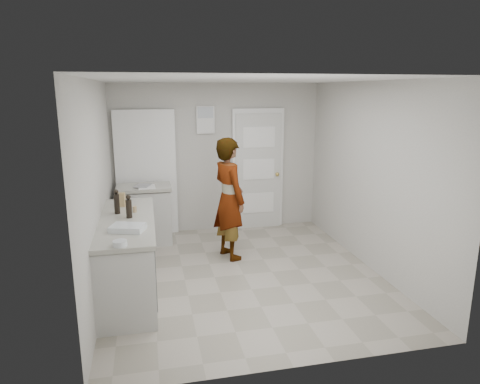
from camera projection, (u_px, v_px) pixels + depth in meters
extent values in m
plane|color=gray|center=(244.00, 274.00, 5.66)|extent=(4.00, 4.00, 0.00)
plane|color=#B2AEA8|center=(218.00, 158.00, 7.27)|extent=(3.50, 0.00, 3.50)
plane|color=#B2AEA8|center=(299.00, 233.00, 3.47)|extent=(3.50, 0.00, 3.50)
plane|color=#B2AEA8|center=(98.00, 189.00, 5.01)|extent=(0.00, 4.00, 4.00)
plane|color=#B2AEA8|center=(371.00, 176.00, 5.74)|extent=(0.00, 4.00, 4.00)
plane|color=silver|center=(244.00, 80.00, 5.08)|extent=(4.00, 4.00, 0.00)
cube|color=silver|center=(258.00, 172.00, 7.41)|extent=(0.80, 0.05, 2.00)
cube|color=white|center=(258.00, 170.00, 7.43)|extent=(0.90, 0.04, 2.10)
sphere|color=gold|center=(277.00, 174.00, 7.44)|extent=(0.07, 0.07, 0.07)
cube|color=white|center=(206.00, 120.00, 7.05)|extent=(0.30, 0.02, 0.45)
cube|color=black|center=(146.00, 175.00, 7.05)|extent=(0.90, 0.05, 2.04)
cube|color=white|center=(146.00, 174.00, 7.02)|extent=(0.98, 0.02, 2.10)
cube|color=silver|center=(128.00, 259.00, 5.07)|extent=(0.60, 1.90, 0.86)
cube|color=black|center=(130.00, 289.00, 5.16)|extent=(0.56, 1.86, 0.08)
cube|color=#A8A79A|center=(126.00, 221.00, 4.96)|extent=(0.64, 1.96, 0.05)
cube|color=silver|center=(145.00, 216.00, 6.78)|extent=(0.80, 0.55, 0.86)
cube|color=black|center=(146.00, 240.00, 6.87)|extent=(0.75, 0.54, 0.08)
cube|color=#A8A79A|center=(144.00, 187.00, 6.67)|extent=(0.84, 0.61, 0.05)
imported|color=silver|center=(229.00, 199.00, 6.08)|extent=(0.61, 0.74, 1.75)
cube|color=#A58552|center=(121.00, 200.00, 5.46)|extent=(0.12, 0.08, 0.18)
cylinder|color=tan|center=(135.00, 209.00, 5.22)|extent=(0.05, 0.05, 0.08)
cylinder|color=black|center=(129.00, 209.00, 4.98)|extent=(0.07, 0.07, 0.22)
sphere|color=black|center=(128.00, 197.00, 4.94)|extent=(0.06, 0.06, 0.06)
cylinder|color=black|center=(117.00, 204.00, 5.14)|extent=(0.07, 0.07, 0.24)
sphere|color=black|center=(116.00, 192.00, 5.11)|extent=(0.06, 0.06, 0.06)
cube|color=silver|center=(128.00, 228.00, 4.54)|extent=(0.40, 0.34, 0.06)
cube|color=white|center=(128.00, 229.00, 4.54)|extent=(0.35, 0.29, 0.05)
cylinder|color=silver|center=(120.00, 243.00, 4.09)|extent=(0.14, 0.14, 0.05)
sphere|color=white|center=(118.00, 244.00, 4.08)|extent=(0.05, 0.05, 0.05)
sphere|color=white|center=(122.00, 243.00, 4.11)|extent=(0.05, 0.05, 0.05)
cube|color=white|center=(147.00, 187.00, 6.57)|extent=(0.26, 0.33, 0.01)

